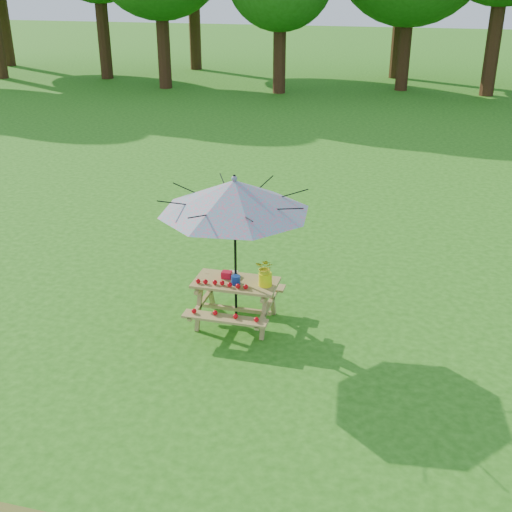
# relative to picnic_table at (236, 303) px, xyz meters

# --- Properties ---
(ground) EXTENTS (120.00, 120.00, 0.00)m
(ground) POSITION_rel_picnic_table_xyz_m (0.79, -1.76, -0.33)
(ground) COLOR #256713
(ground) RESTS_ON ground
(picnic_table) EXTENTS (1.20, 1.32, 0.67)m
(picnic_table) POSITION_rel_picnic_table_xyz_m (0.00, 0.00, 0.00)
(picnic_table) COLOR #9E7E47
(picnic_table) RESTS_ON ground
(patio_umbrella) EXTENTS (2.63, 2.63, 2.25)m
(patio_umbrella) POSITION_rel_picnic_table_xyz_m (0.00, 0.00, 1.62)
(patio_umbrella) COLOR black
(patio_umbrella) RESTS_ON ground
(produce_bins) EXTENTS (0.32, 0.37, 0.13)m
(produce_bins) POSITION_rel_picnic_table_xyz_m (-0.06, 0.02, 0.40)
(produce_bins) COLOR red
(produce_bins) RESTS_ON picnic_table
(tomatoes_row) EXTENTS (0.77, 0.13, 0.07)m
(tomatoes_row) POSITION_rel_picnic_table_xyz_m (-0.15, -0.18, 0.38)
(tomatoes_row) COLOR red
(tomatoes_row) RESTS_ON picnic_table
(flower_bucket) EXTENTS (0.28, 0.24, 0.41)m
(flower_bucket) POSITION_rel_picnic_table_xyz_m (0.44, -0.02, 0.56)
(flower_bucket) COLOR #FFF80D
(flower_bucket) RESTS_ON picnic_table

